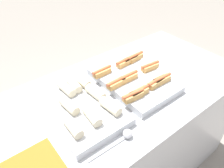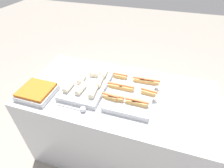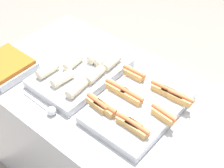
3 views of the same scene
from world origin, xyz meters
The scene contains 6 objects.
ground_plane centered at (0.00, 0.00, 0.00)m, with size 12.00×12.00×0.00m, color gray.
counter centered at (0.00, 0.00, 0.46)m, with size 1.76×0.88×0.92m.
tray_hotdogs centered at (0.11, 0.00, 0.96)m, with size 0.45×0.54×0.10m.
tray_wraps centered at (-0.30, 0.00, 0.96)m, with size 0.36×0.55×0.10m.
serving_spoon_near centered at (-0.23, -0.31, 0.94)m, with size 0.26×0.05×0.05m.
serving_spoon_far centered at (-0.24, 0.31, 0.94)m, with size 0.25×0.05×0.05m.
Camera 1 is at (-0.71, -0.81, 1.81)m, focal length 35.00 mm.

